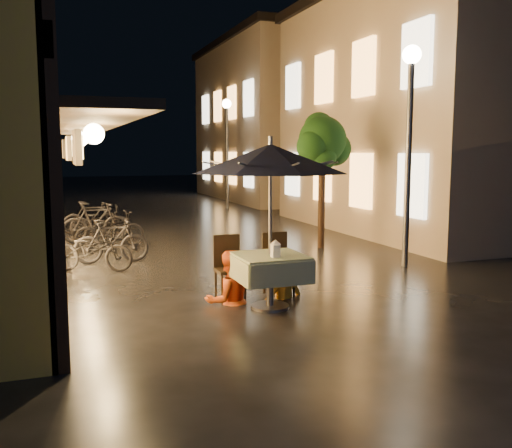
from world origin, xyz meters
name	(u,v)px	position (x,y,z in m)	size (l,w,h in m)	color
ground	(309,306)	(0.00, 0.00, 0.00)	(90.00, 90.00, 0.00)	black
east_building_near	(450,111)	(7.49, 6.50, 3.41)	(7.30, 9.30, 6.80)	#A39582
east_building_far	(293,121)	(7.49, 18.00, 3.66)	(7.30, 10.30, 7.30)	#A39582
street_tree	(323,144)	(2.41, 4.51, 2.42)	(1.43, 1.20, 3.15)	black
streetlamp_near	(410,116)	(3.00, 2.00, 2.92)	(0.36, 0.36, 4.23)	#59595E
streetlamp_far	(227,134)	(3.00, 14.00, 2.92)	(0.36, 0.36, 4.23)	#59595E
cafe_table	(270,268)	(-0.58, 0.11, 0.59)	(0.99, 0.99, 0.78)	#59595E
patio_umbrella	(270,159)	(-0.58, 0.11, 2.15)	(2.25, 2.25, 2.46)	#59595E
cafe_chair_left	(228,264)	(-0.98, 0.84, 0.54)	(0.42, 0.42, 0.97)	black
cafe_chair_right	(277,260)	(-0.18, 0.84, 0.54)	(0.42, 0.42, 0.97)	black
table_lantern	(275,247)	(-0.58, -0.10, 0.92)	(0.16, 0.16, 0.25)	white
person_orange	(228,252)	(-1.05, 0.61, 0.77)	(0.74, 0.58, 1.53)	#E05419
person_yellow	(281,254)	(-0.19, 0.62, 0.68)	(0.88, 0.51, 1.36)	#FFA324
bicycle_0	(92,250)	(-2.82, 3.56, 0.41)	(0.54, 1.55, 0.81)	black
bicycle_1	(111,241)	(-2.40, 4.27, 0.45)	(0.42, 1.49, 0.89)	black
bicycle_2	(110,230)	(-2.26, 6.02, 0.43)	(0.57, 1.64, 0.86)	black
bicycle_3	(95,222)	(-2.49, 7.18, 0.49)	(0.47, 1.65, 0.99)	black
bicycle_4	(101,221)	(-2.30, 8.04, 0.41)	(0.55, 1.57, 0.82)	black
bicycle_5	(92,218)	(-2.51, 8.46, 0.46)	(0.43, 1.52, 0.91)	black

